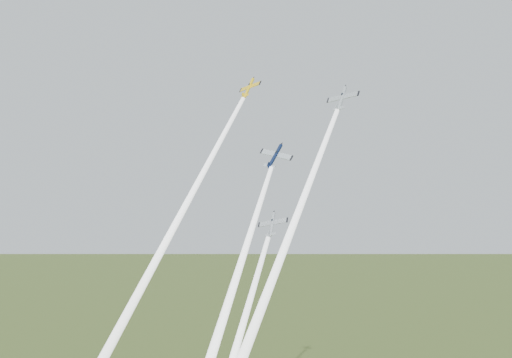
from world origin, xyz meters
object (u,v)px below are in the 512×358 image
Objects in this scene: plane_yellow at (249,88)px; plane_navy at (275,156)px; plane_silver_right at (342,98)px; plane_silver_low at (272,224)px.

plane_yellow is 20.38m from plane_navy.
plane_silver_right is 1.15× the size of plane_silver_low.
plane_silver_low is at bearing -30.00° from plane_yellow.
plane_silver_low is (6.89, -11.04, -14.66)m from plane_navy.
plane_silver_right is at bearing 40.52° from plane_silver_low.
plane_yellow is at bearing 151.19° from plane_navy.
plane_silver_low is at bearing -64.99° from plane_navy.
plane_yellow is 1.08× the size of plane_silver_low.
plane_silver_low is (-9.95, -11.22, -26.10)m from plane_silver_right.
plane_silver_right is at bearing 2.94° from plane_yellow.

